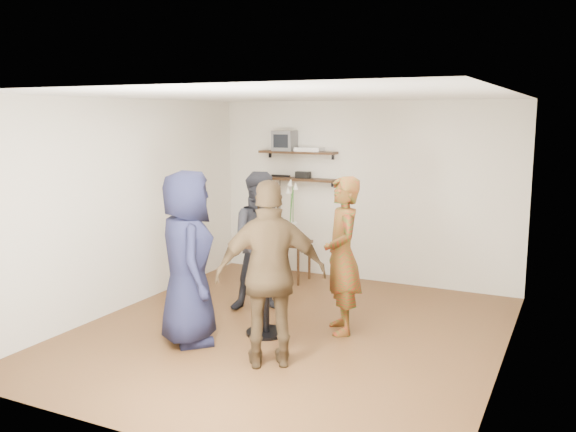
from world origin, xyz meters
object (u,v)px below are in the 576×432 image
at_px(crt_monitor, 285,141).
at_px(dvd_deck, 309,149).
at_px(person_navy, 187,258).
at_px(person_brown, 271,275).
at_px(drinks_table, 266,274).
at_px(person_plaid, 342,255).
at_px(person_dark, 263,242).
at_px(side_table, 292,248).
at_px(radio, 303,175).

xyz_separation_m(crt_monitor, dvd_deck, (0.40, 0.00, -0.12)).
height_order(crt_monitor, person_navy, crt_monitor).
xyz_separation_m(person_navy, person_brown, (1.07, -0.15, -0.02)).
bearing_deg(drinks_table, person_navy, -137.79).
bearing_deg(person_plaid, person_navy, -84.92).
xyz_separation_m(dvd_deck, drinks_table, (0.61, -2.52, -1.22)).
xyz_separation_m(crt_monitor, person_navy, (0.38, -3.09, -1.10)).
bearing_deg(person_brown, person_navy, -39.68).
relative_size(drinks_table, person_plaid, 0.61).
xyz_separation_m(person_dark, person_navy, (-0.20, -1.30, 0.06)).
xyz_separation_m(side_table, person_dark, (0.28, -1.38, 0.38)).
distance_m(dvd_deck, drinks_table, 2.87).
bearing_deg(person_brown, person_dark, -90.83).
bearing_deg(radio, person_dark, -80.82).
distance_m(side_table, person_plaid, 2.22).
xyz_separation_m(person_plaid, person_brown, (-0.27, -1.17, 0.03)).
relative_size(radio, person_navy, 0.12).
bearing_deg(side_table, person_navy, -88.44).
xyz_separation_m(drinks_table, person_navy, (-0.63, -0.57, 0.24)).
bearing_deg(drinks_table, person_dark, 119.90).
bearing_deg(person_plaid, side_table, -171.69).
relative_size(person_plaid, person_navy, 0.95).
bearing_deg(dvd_deck, side_table, -102.50).
bearing_deg(radio, side_table, -88.40).
relative_size(crt_monitor, radio, 1.45).
bearing_deg(person_brown, person_plaid, -134.76).
xyz_separation_m(dvd_deck, person_dark, (0.19, -1.79, -1.04)).
relative_size(radio, side_table, 0.38).
bearing_deg(crt_monitor, dvd_deck, 0.00).
xyz_separation_m(dvd_deck, person_brown, (1.05, -3.24, -0.99)).
relative_size(crt_monitor, person_navy, 0.17).
xyz_separation_m(drinks_table, person_plaid, (0.72, 0.45, 0.19)).
height_order(drinks_table, person_dark, person_dark).
relative_size(dvd_deck, person_plaid, 0.23).
distance_m(radio, person_plaid, 2.60).
distance_m(side_table, person_navy, 2.72).
bearing_deg(crt_monitor, radio, 0.00).
bearing_deg(dvd_deck, person_navy, -90.32).
distance_m(side_table, person_brown, 3.08).
xyz_separation_m(dvd_deck, radio, (-0.10, 0.00, -0.38)).
distance_m(crt_monitor, drinks_table, 3.03).
distance_m(person_dark, person_brown, 1.69).
xyz_separation_m(radio, side_table, (0.01, -0.41, -1.03)).
relative_size(dvd_deck, person_dark, 0.23).
bearing_deg(radio, dvd_deck, 0.00).
xyz_separation_m(crt_monitor, radio, (0.30, 0.00, -0.50)).
distance_m(drinks_table, person_plaid, 0.87).
xyz_separation_m(drinks_table, person_brown, (0.44, -0.72, 0.22)).
bearing_deg(drinks_table, radio, 105.73).
bearing_deg(crt_monitor, person_plaid, -50.26).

